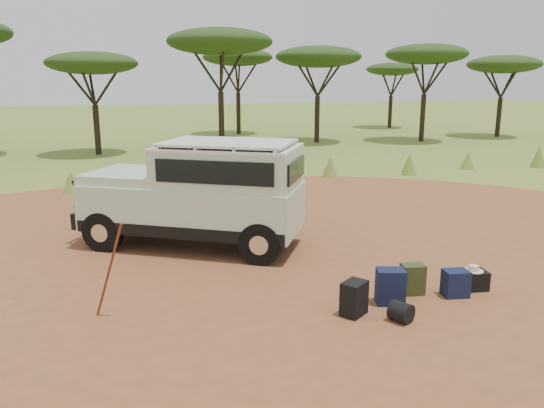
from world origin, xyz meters
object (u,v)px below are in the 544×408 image
object	(u,v)px
backpack_navy	(390,287)
backpack_olive	(412,279)
duffel_navy	(456,283)
walking_staff	(109,271)
backpack_black	(354,299)
safari_vehicle	(200,196)
hard_case	(472,280)

from	to	relation	value
backpack_navy	backpack_olive	xyz separation A→B (m)	(0.57, 0.23, -0.03)
backpack_olive	duffel_navy	world-z (taller)	backpack_olive
duffel_navy	backpack_olive	bearing A→B (deg)	163.86
walking_staff	backpack_black	xyz separation A→B (m)	(3.50, -1.10, -0.48)
backpack_olive	duffel_navy	distance (m)	0.70
walking_staff	duffel_navy	bearing A→B (deg)	-67.26
safari_vehicle	walking_staff	size ratio (longest dim) A/B	3.12
backpack_black	walking_staff	bearing A→B (deg)	129.69
safari_vehicle	backpack_black	bearing A→B (deg)	-37.14
safari_vehicle	walking_staff	distance (m)	3.68
walking_staff	duffel_navy	distance (m)	5.55
duffel_navy	walking_staff	bearing A→B (deg)	-179.18
safari_vehicle	duffel_navy	distance (m)	5.41
backpack_olive	hard_case	size ratio (longest dim) A/B	1.10
hard_case	duffel_navy	bearing A→B (deg)	-150.80
safari_vehicle	walking_staff	bearing A→B (deg)	-89.95
backpack_navy	duffel_navy	world-z (taller)	backpack_navy
backpack_navy	duffel_navy	bearing A→B (deg)	15.44
safari_vehicle	backpack_black	size ratio (longest dim) A/B	9.13
safari_vehicle	backpack_olive	bearing A→B (deg)	-20.12
safari_vehicle	hard_case	xyz separation A→B (m)	(3.91, -3.92, -0.94)
safari_vehicle	walking_staff	world-z (taller)	safari_vehicle
backpack_black	hard_case	distance (m)	2.41
backpack_olive	walking_staff	bearing A→B (deg)	-177.18
backpack_black	safari_vehicle	bearing A→B (deg)	77.02
backpack_navy	safari_vehicle	bearing A→B (deg)	139.26
duffel_navy	backpack_black	bearing A→B (deg)	-165.75
safari_vehicle	hard_case	bearing A→B (deg)	-12.12
walking_staff	backpack_navy	bearing A→B (deg)	-68.92
backpack_navy	backpack_black	bearing A→B (deg)	-145.85
backpack_navy	backpack_olive	size ratio (longest dim) A/B	1.12
backpack_navy	hard_case	size ratio (longest dim) A/B	1.23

